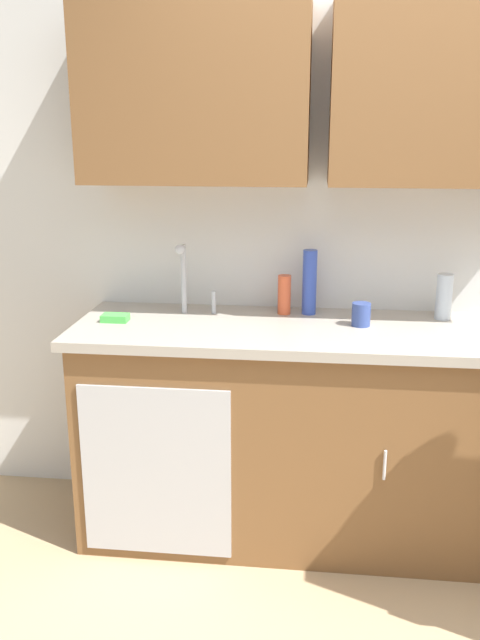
{
  "coord_description": "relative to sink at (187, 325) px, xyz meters",
  "views": [
    {
      "loc": [
        -0.55,
        -1.93,
        1.71
      ],
      "look_at": [
        -0.83,
        0.55,
        1.0
      ],
      "focal_mm": 37.62,
      "sensor_mm": 36.0,
      "label": 1
    }
  ],
  "objects": [
    {
      "name": "kitchen_wall_with_uppers",
      "position": [
        0.94,
        0.29,
        0.55
      ],
      "size": [
        4.8,
        0.44,
        2.7
      ],
      "color": "silver",
      "rests_on": "ground"
    },
    {
      "name": "counter_cabinet",
      "position": [
        0.52,
        -0.01,
        -0.48
      ],
      "size": [
        1.9,
        0.62,
        0.9
      ],
      "color": "brown",
      "rests_on": "ground"
    },
    {
      "name": "countertop",
      "position": [
        0.52,
        -0.01,
        -0.01
      ],
      "size": [
        1.96,
        0.66,
        0.04
      ],
      "primitive_type": "cube",
      "color": "#A8A093",
      "rests_on": "counter_cabinet"
    },
    {
      "name": "sink",
      "position": [
        0.0,
        0.0,
        0.0
      ],
      "size": [
        0.5,
        0.36,
        0.35
      ],
      "color": "#B7BABF",
      "rests_on": "counter_cabinet"
    },
    {
      "name": "bottle_cleaner_spray",
      "position": [
        0.5,
        0.19,
        0.15
      ],
      "size": [
        0.06,
        0.06,
        0.28
      ],
      "primitive_type": "cylinder",
      "color": "#334CB2",
      "rests_on": "countertop"
    },
    {
      "name": "bottle_dish_liquid",
      "position": [
        1.07,
        0.17,
        0.11
      ],
      "size": [
        0.07,
        0.07,
        0.19
      ],
      "primitive_type": "cylinder",
      "color": "silver",
      "rests_on": "countertop"
    },
    {
      "name": "bottle_water_short",
      "position": [
        0.4,
        0.18,
        0.1
      ],
      "size": [
        0.06,
        0.06,
        0.17
      ],
      "primitive_type": "cylinder",
      "color": "#E05933",
      "rests_on": "countertop"
    },
    {
      "name": "cup_by_sink",
      "position": [
        0.72,
        0.03,
        0.06
      ],
      "size": [
        0.08,
        0.08,
        0.1
      ],
      "primitive_type": "cylinder",
      "color": "#33478C",
      "rests_on": "countertop"
    },
    {
      "name": "sponge",
      "position": [
        -0.3,
        -0.03,
        0.03
      ],
      "size": [
        0.11,
        0.07,
        0.03
      ],
      "primitive_type": "cube",
      "color": "#4CBF4C",
      "rests_on": "countertop"
    }
  ]
}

